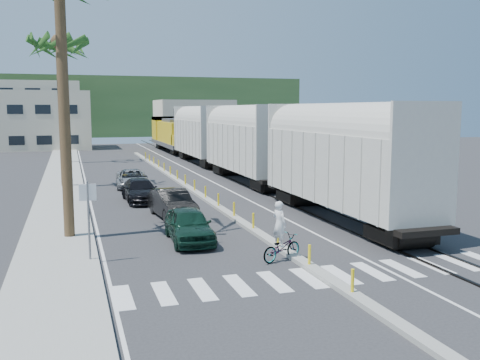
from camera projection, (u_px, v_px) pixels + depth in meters
name	position (u px, v px, depth m)	size (l,w,h in m)	color
ground	(298.00, 261.00, 19.69)	(140.00, 140.00, 0.00)	#28282B
sidewalk	(62.00, 181.00, 40.72)	(3.00, 90.00, 0.15)	gray
rails	(222.00, 171.00, 47.63)	(1.56, 100.00, 0.06)	black
median	(185.00, 185.00, 38.52)	(0.45, 60.00, 0.85)	gray
crosswalk	(322.00, 277.00, 17.80)	(14.00, 2.20, 0.01)	silver
lane_markings	(146.00, 179.00, 42.65)	(9.42, 90.00, 0.01)	silver
freight_train	(226.00, 140.00, 45.99)	(3.00, 60.94, 5.85)	beige
palm_trees	(61.00, 33.00, 37.26)	(3.50, 37.20, 13.75)	brown
street_sign	(88.00, 210.00, 19.12)	(0.60, 0.08, 3.00)	slate
buildings	(78.00, 117.00, 84.85)	(38.00, 27.00, 10.00)	beige
hillside	(107.00, 107.00, 113.33)	(80.00, 20.00, 12.00)	#385628
car_lead	(189.00, 225.00, 22.41)	(1.85, 4.28, 1.44)	black
car_second	(172.00, 204.00, 27.40)	(2.01, 4.59, 1.47)	black
car_third	(140.00, 191.00, 32.17)	(2.04, 4.69, 1.34)	black
car_rear	(132.00, 178.00, 38.03)	(2.42, 4.72, 1.27)	#959799
cyclist	(281.00, 242.00, 19.64)	(1.98, 2.30, 2.23)	#9EA0A5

